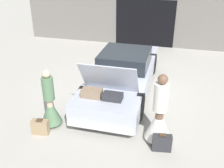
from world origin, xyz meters
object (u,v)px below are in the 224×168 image
car (123,74)px  person_left (50,106)px  suitcase_beside_left_person (40,127)px  suitcase_beside_right_person (162,143)px  person_right (159,118)px

car → person_left: (-1.39, -2.44, 0.01)m
car → suitcase_beside_left_person: size_ratio=11.79×
suitcase_beside_left_person → suitcase_beside_right_person: (3.02, 0.12, 0.02)m
car → person_left: bearing=-119.7°
person_left → suitcase_beside_left_person: (-0.10, -0.43, -0.38)m
person_right → suitcase_beside_right_person: (0.13, -0.37, -0.41)m
person_left → suitcase_beside_right_person: 2.96m
person_right → suitcase_beside_left_person: bearing=110.6°
car → person_left: size_ratio=3.30×
suitcase_beside_left_person → suitcase_beside_right_person: size_ratio=0.97×
suitcase_beside_left_person → suitcase_beside_right_person: bearing=2.3°
suitcase_beside_left_person → person_left: bearing=76.8°
person_left → suitcase_beside_right_person: person_left is taller
car → person_right: bearing=-59.7°
car → suitcase_beside_left_person: bearing=-117.5°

